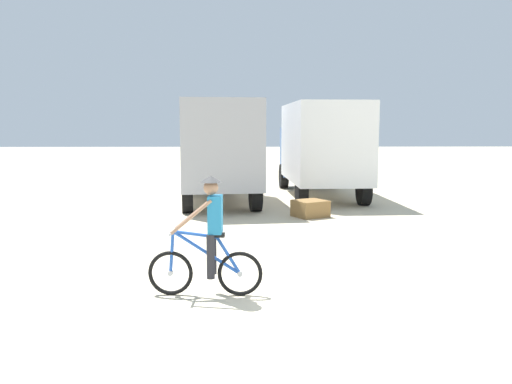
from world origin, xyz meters
name	(u,v)px	position (x,y,z in m)	size (l,w,h in m)	color
ground_plane	(282,286)	(0.00, 0.00, 0.00)	(120.00, 120.00, 0.00)	beige
box_truck_grey_hauler	(217,147)	(-1.54, 9.73, 1.87)	(3.08, 6.97, 3.35)	#9E9EA3
box_truck_avon_van	(321,145)	(2.16, 10.99, 1.87)	(2.65, 6.84, 3.35)	white
cyclist_orange_shirt	(209,240)	(-1.14, -0.45, 0.85)	(1.73, 0.52, 1.82)	black
supply_crate	(310,209)	(1.26, 6.57, 0.24)	(0.79, 0.85, 0.47)	olive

